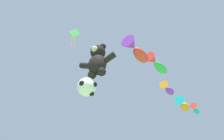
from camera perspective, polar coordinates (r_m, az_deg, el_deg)
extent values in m
ellipsoid|color=black|center=(12.53, -3.88, 1.39)|extent=(1.10, 0.94, 1.34)
sphere|color=black|center=(13.21, -3.69, 4.60)|extent=(0.92, 0.92, 0.92)
sphere|color=beige|center=(12.93, -4.55, 5.48)|extent=(0.39, 0.39, 0.39)
sphere|color=black|center=(13.59, -4.85, 5.23)|extent=(0.38, 0.38, 0.38)
cylinder|color=black|center=(13.01, -6.91, 1.12)|extent=(0.80, 0.36, 0.62)
sphere|color=black|center=(12.24, -5.24, -1.25)|extent=(0.50, 0.50, 0.50)
sphere|color=black|center=(13.35, -2.37, 6.14)|extent=(0.38, 0.38, 0.38)
cylinder|color=black|center=(12.40, -0.60, 3.28)|extent=(0.80, 0.36, 0.62)
sphere|color=black|center=(12.00, -2.76, -0.46)|extent=(0.50, 0.50, 0.50)
sphere|color=white|center=(12.03, -6.62, -4.42)|extent=(1.06, 1.06, 1.06)
sphere|color=black|center=(11.82, -4.60, -3.82)|extent=(0.30, 0.30, 0.30)
sphere|color=black|center=(12.50, -6.14, -4.06)|extent=(0.30, 0.30, 0.30)
sphere|color=black|center=(11.67, -7.86, -3.46)|extent=(0.30, 0.30, 0.30)
sphere|color=black|center=(11.82, -5.38, -6.11)|extent=(0.30, 0.30, 0.30)
ellipsoid|color=red|center=(14.06, 7.52, 3.81)|extent=(0.96, 1.57, 0.61)
cone|color=purple|center=(13.34, 5.05, 6.60)|extent=(1.02, 0.95, 0.90)
sphere|color=black|center=(14.48, 8.41, 3.21)|extent=(0.16, 0.16, 0.16)
ellipsoid|color=green|center=(15.88, 12.58, 0.54)|extent=(0.93, 1.54, 0.53)
cone|color=red|center=(15.11, 10.51, 2.70)|extent=(0.93, 0.95, 0.77)
sphere|color=black|center=(16.30, 13.30, 0.09)|extent=(0.14, 0.14, 0.14)
ellipsoid|color=purple|center=(17.81, 14.85, -5.32)|extent=(0.72, 1.11, 0.47)
cone|color=orange|center=(17.18, 13.76, -4.11)|extent=(0.78, 0.68, 0.69)
sphere|color=black|center=(18.15, 15.22, -5.48)|extent=(0.12, 0.12, 0.12)
ellipsoid|color=orange|center=(19.80, 18.50, -9.10)|extent=(0.85, 1.30, 0.59)
cone|color=#19ADB2|center=(19.00, 17.55, -7.94)|extent=(0.95, 0.78, 0.87)
sphere|color=black|center=(20.21, 18.77, -9.18)|extent=(0.15, 0.15, 0.15)
ellipsoid|color=#19ADB2|center=(22.29, 21.20, -9.95)|extent=(0.56, 1.08, 0.42)
cone|color=red|center=(21.57, 20.72, -9.04)|extent=(0.65, 0.61, 0.62)
sphere|color=black|center=(22.63, 21.32, -10.06)|extent=(0.11, 0.11, 0.11)
cube|color=green|center=(17.51, -9.75, 9.54)|extent=(0.72, 0.59, 0.91)
cylinder|color=orange|center=(16.86, -10.48, 7.45)|extent=(0.03, 0.08, 1.26)
cylinder|color=orange|center=(16.74, -9.82, 7.65)|extent=(0.03, 0.13, 1.31)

